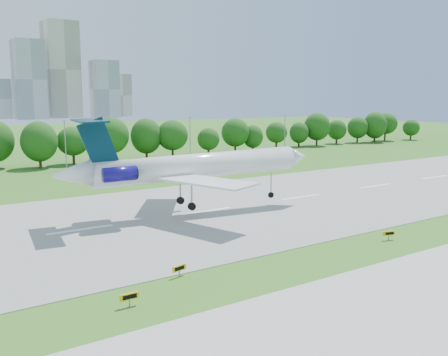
% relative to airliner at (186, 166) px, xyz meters
% --- Properties ---
extents(ground, '(600.00, 600.00, 0.00)m').
position_rel_airliner_xyz_m(ground, '(-16.67, -25.28, -7.48)').
color(ground, '#235917').
rests_on(ground, ground).
extents(runway, '(400.00, 45.00, 0.08)m').
position_rel_airliner_xyz_m(runway, '(-16.67, -0.28, -7.44)').
color(runway, gray).
rests_on(runway, ground).
extents(skyline, '(127.00, 52.00, 80.00)m').
position_rel_airliner_xyz_m(skyline, '(83.49, 365.33, 22.98)').
color(skyline, '#B2B2B7').
rests_on(skyline, ground).
extents(airliner, '(41.39, 29.93, 14.07)m').
position_rel_airliner_xyz_m(airliner, '(0.00, 0.00, 0.00)').
color(airliner, white).
rests_on(airliner, ground).
extents(taxi_sign_left, '(1.66, 0.54, 1.17)m').
position_rel_airliner_xyz_m(taxi_sign_left, '(-13.99, -23.16, -6.62)').
color(taxi_sign_left, gray).
rests_on(taxi_sign_left, ground).
extents(taxi_sign_centre, '(1.72, 0.25, 1.21)m').
position_rel_airliner_xyz_m(taxi_sign_centre, '(-21.07, -27.17, -6.59)').
color(taxi_sign_centre, gray).
rests_on(taxi_sign_centre, ground).
extents(taxi_sign_right, '(1.60, 0.67, 1.14)m').
position_rel_airliner_xyz_m(taxi_sign_right, '(14.19, -26.45, -6.64)').
color(taxi_sign_right, gray).
rests_on(taxi_sign_right, ground).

